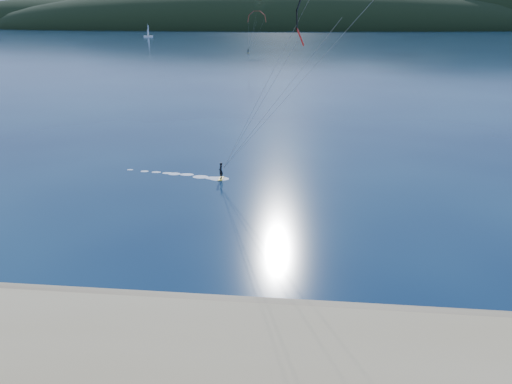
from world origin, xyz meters
TOP-DOWN VIEW (x-y plane):
  - ground at (0.00, 0.00)m, footprint 1800.00×1800.00m
  - wet_sand at (0.00, 4.50)m, footprint 220.00×2.50m
  - headland at (0.63, 745.28)m, footprint 1200.00×310.00m
  - kitesurfer_near at (8.20, 23.76)m, footprint 25.77×6.84m
  - kitesurfer_far at (-17.24, 207.12)m, footprint 8.99×7.44m
  - sailboat at (-128.48, 400.05)m, footprint 7.46×4.91m

SIDE VIEW (x-z plane):
  - ground at x=0.00m, z-range 0.00..0.00m
  - headland at x=0.63m, z-range -70.00..70.00m
  - wet_sand at x=0.00m, z-range 0.00..0.10m
  - sailboat at x=-128.48m, z-range -4.62..6.22m
  - kitesurfer_far at x=-17.24m, z-range 5.89..21.99m
  - kitesurfer_near at x=8.20m, z-range 4.91..24.58m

